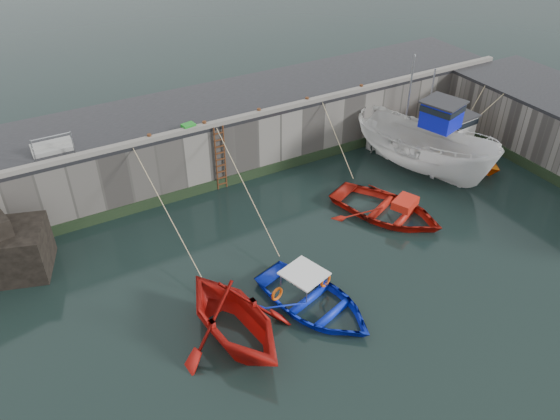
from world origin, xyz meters
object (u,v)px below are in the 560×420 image
boat_far_orange (442,143)px  bollard_a (149,137)px  bollard_c (259,111)px  ladder (220,159)px  boat_near_blue (314,307)px  bollard_b (204,124)px  bollard_e (361,87)px  fish_crate (189,127)px  boat_near_white (234,337)px  boat_far_white (424,149)px  bollard_d (307,100)px  boat_near_navy (386,214)px

boat_far_orange → bollard_a: (-14.50, 2.71, 2.82)m
bollard_c → ladder: bearing=-171.3°
boat_near_blue → boat_far_orange: 13.52m
boat_near_blue → bollard_b: bollard_b is taller
ladder → boat_near_blue: size_ratio=0.67×
ladder → bollard_e: (8.00, 0.34, 1.71)m
bollard_c → fish_crate: bearing=178.5°
ladder → boat_near_blue: 8.89m
fish_crate → bollard_e: bearing=-10.0°
bollard_c → bollard_a: bearing=180.0°
boat_near_white → boat_far_orange: 16.26m
boat_far_white → ladder: bearing=142.9°
boat_far_orange → bollard_a: bearing=164.2°
boat_near_blue → boat_far_white: size_ratio=0.59×
boat_near_blue → boat_far_white: boat_far_white is taller
ladder → bollard_c: 2.81m
boat_far_orange → bollard_c: bearing=158.6°
ladder → bollard_d: 5.11m
ladder → bollard_d: (4.80, 0.34, 1.71)m
boat_near_white → bollard_d: size_ratio=17.27×
boat_near_navy → boat_far_white: bearing=4.9°
boat_near_blue → boat_far_white: bearing=11.8°
boat_near_blue → bollard_d: bollard_d is taller
bollard_b → boat_far_white: bearing=-20.7°
boat_near_white → boat_near_blue: size_ratio=1.02×
bollard_d → boat_far_orange: bearing=-22.0°
boat_near_navy → bollard_a: bollard_a is taller
boat_near_blue → bollard_e: bearing=29.9°
bollard_d → bollard_e: bearing=0.0°
boat_far_orange → bollard_d: 7.76m
fish_crate → bollard_a: fish_crate is taller
boat_far_orange → bollard_a: 15.02m
boat_near_blue → boat_near_navy: 6.63m
bollard_b → boat_far_orange: bearing=-12.7°
bollard_b → bollard_e: (8.50, 0.00, 0.00)m
bollard_c → bollard_d: 2.60m
ladder → bollard_a: bearing=173.6°
boat_near_white → bollard_e: (11.50, 8.96, 3.30)m
boat_near_navy → bollard_d: size_ratio=18.28×
bollard_e → boat_far_white: bearing=-71.1°
boat_far_orange → bollard_c: 10.09m
bollard_b → bollard_c: 2.70m
bollard_a → bollard_d: 7.80m
ladder → bollard_a: size_ratio=11.43×
ladder → bollard_e: 8.19m
boat_far_white → bollard_a: bearing=146.1°
boat_near_blue → fish_crate: (-0.79, 9.16, 3.30)m
boat_near_white → boat_near_navy: size_ratio=0.94×
boat_near_white → bollard_b: (3.00, 8.96, 3.30)m
bollard_c → boat_far_white: bearing=-27.6°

